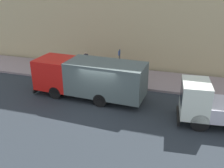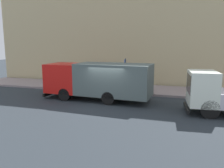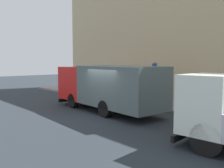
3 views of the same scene
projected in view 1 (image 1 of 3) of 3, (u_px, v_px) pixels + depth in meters
name	position (u px, v px, depth m)	size (l,w,h in m)	color
ground	(100.00, 103.00, 17.15)	(80.00, 80.00, 0.00)	#272E34
sidewalk	(120.00, 76.00, 21.57)	(4.12, 30.00, 0.17)	gray
building_facade	(129.00, 4.00, 21.64)	(0.50, 30.00, 11.42)	tan
large_utility_truck	(89.00, 77.00, 17.50)	(2.79, 7.93, 2.67)	red
small_flatbed_truck	(215.00, 105.00, 14.38)	(2.63, 5.06, 2.49)	white
pedestrian_walking	(86.00, 61.00, 22.25)	(0.47, 0.47, 1.74)	#575649
pedestrian_standing	(68.00, 63.00, 21.83)	(0.51, 0.51, 1.65)	#25182D
traffic_cone_orange	(65.00, 71.00, 21.61)	(0.49, 0.49, 0.70)	orange
street_sign_post	(119.00, 64.00, 19.41)	(0.44, 0.08, 2.70)	#4C5156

